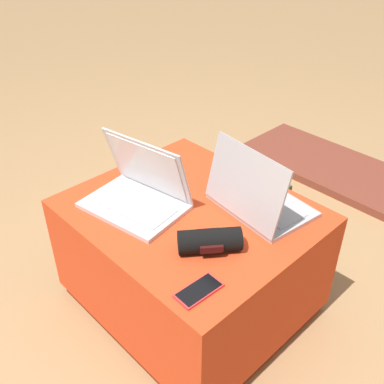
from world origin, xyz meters
TOP-DOWN VIEW (x-y plane):
  - ground_plane at (0.00, 0.00)m, footprint 14.00×14.00m
  - ottoman at (0.00, 0.00)m, footprint 0.83×0.71m
  - laptop_near at (-0.15, -0.11)m, footprint 0.38×0.30m
  - laptop_far at (0.16, 0.16)m, footprint 0.36×0.28m
  - cell_phone at (0.30, -0.26)m, footprint 0.07×0.14m
  - backpack at (-0.07, 0.46)m, footprint 0.32×0.26m
  - wrist_brace at (0.20, -0.11)m, footprint 0.18×0.20m
  - fireplace_hearth at (0.00, 1.33)m, footprint 1.40×0.50m

SIDE VIEW (x-z plane):
  - ground_plane at x=0.00m, z-range 0.00..0.00m
  - fireplace_hearth at x=0.00m, z-range 0.00..0.04m
  - backpack at x=-0.07m, z-range -0.04..0.41m
  - ottoman at x=0.00m, z-range 0.00..0.47m
  - cell_phone at x=0.30m, z-range 0.47..0.48m
  - wrist_brace at x=0.20m, z-range 0.47..0.54m
  - laptop_near at x=-0.15m, z-range 0.40..0.64m
  - laptop_far at x=0.16m, z-range 0.40..0.65m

